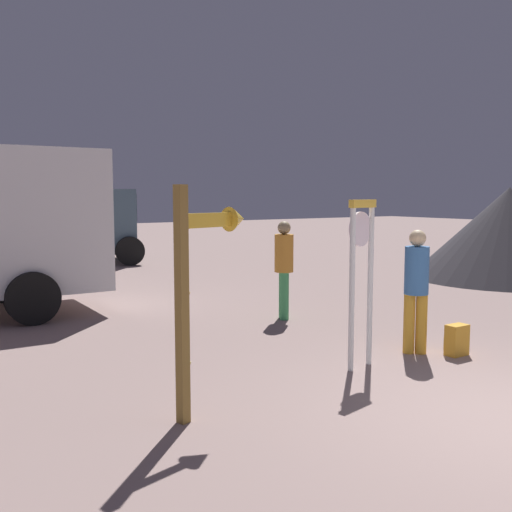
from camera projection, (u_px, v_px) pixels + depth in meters
The scene contains 7 objects.
standing_clock at pixel (361, 264), 7.28m from camera, with size 0.49×0.19×2.12m.
arrow_sign at pixel (204, 265), 5.67m from camera, with size 0.92×0.40×2.28m.
person_near_clock at pixel (416, 285), 7.97m from camera, with size 0.33×0.33×1.71m.
backpack at pixel (456, 340), 7.95m from camera, with size 0.30×0.23×0.43m.
person_distant at pixel (284, 265), 10.22m from camera, with size 0.33×0.33×1.73m.
box_truck_far at pixel (17, 215), 18.16m from camera, with size 7.42×4.36×2.83m.
dome_tent at pixel (508, 233), 15.22m from camera, with size 4.89×4.89×2.38m.
Camera 1 is at (-5.17, -3.08, 2.18)m, focal length 40.98 mm.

